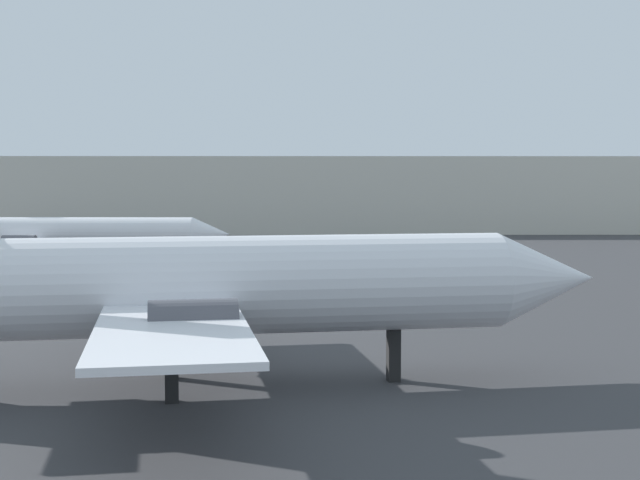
% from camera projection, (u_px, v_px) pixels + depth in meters
% --- Properties ---
extents(airplane_at_gate, '(31.50, 24.74, 10.46)m').
position_uv_depth(airplane_at_gate, '(195.00, 286.00, 33.96)').
color(airplane_at_gate, white).
rests_on(airplane_at_gate, ground_plane).
extents(airplane_distant, '(29.78, 22.24, 10.15)m').
position_uv_depth(airplane_distant, '(39.00, 234.00, 72.43)').
color(airplane_distant, white).
rests_on(airplane_distant, ground_plane).
extents(terminal_building, '(99.95, 20.13, 10.55)m').
position_uv_depth(terminal_building, '(317.00, 194.00, 131.70)').
color(terminal_building, beige).
rests_on(terminal_building, ground_plane).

